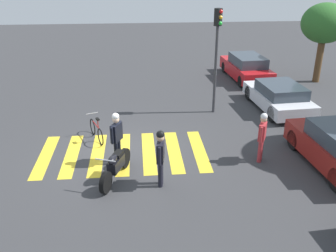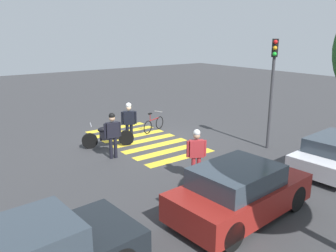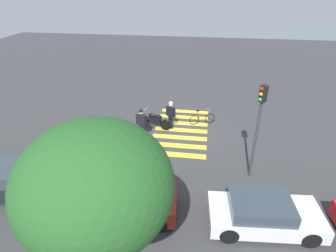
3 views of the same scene
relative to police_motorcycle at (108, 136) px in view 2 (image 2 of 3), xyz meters
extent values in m
plane|color=#38383A|center=(-1.68, 0.18, -0.46)|extent=(60.00, 60.00, 0.00)
cylinder|color=black|center=(0.73, -0.26, -0.14)|extent=(0.67, 0.36, 0.66)
cylinder|color=black|center=(-0.71, 0.26, -0.14)|extent=(0.67, 0.36, 0.66)
cube|color=black|center=(-0.04, 0.01, 0.04)|extent=(0.85, 0.54, 0.36)
ellipsoid|color=black|center=(0.18, -0.06, 0.31)|extent=(0.53, 0.39, 0.24)
cube|color=black|center=(-0.23, 0.08, 0.28)|extent=(0.50, 0.38, 0.12)
cylinder|color=#A5A5AD|center=(0.65, -0.24, 0.56)|extent=(0.25, 0.60, 0.04)
torus|color=black|center=(-3.39, -1.04, -0.14)|extent=(0.61, 0.27, 0.64)
torus|color=black|center=(-2.43, -0.66, -0.14)|extent=(0.61, 0.27, 0.64)
cylinder|color=maroon|center=(-2.91, -0.85, 0.14)|extent=(0.76, 0.33, 0.04)
cylinder|color=maroon|center=(-2.62, -0.73, 0.31)|extent=(0.04, 0.04, 0.34)
cube|color=black|center=(-2.62, -0.73, 0.49)|extent=(0.22, 0.17, 0.06)
cylinder|color=#99999E|center=(-3.29, -1.00, 0.46)|extent=(0.19, 0.44, 0.03)
cylinder|color=black|center=(-1.10, 0.06, -0.05)|extent=(0.14, 0.14, 0.83)
cylinder|color=black|center=(-0.94, -0.02, -0.05)|extent=(0.14, 0.14, 0.83)
cube|color=black|center=(-1.02, 0.02, 0.66)|extent=(0.52, 0.39, 0.59)
sphere|color=beige|center=(-1.02, 0.02, 1.11)|extent=(0.23, 0.23, 0.23)
cylinder|color=black|center=(-1.28, 0.15, 0.66)|extent=(0.09, 0.09, 0.56)
cylinder|color=black|center=(-0.76, -0.11, 0.66)|extent=(0.09, 0.09, 0.56)
sphere|color=white|center=(-1.02, 0.02, 1.21)|extent=(0.24, 0.24, 0.24)
cylinder|color=black|center=(0.38, 1.37, -0.04)|extent=(0.14, 0.14, 0.84)
cylinder|color=black|center=(0.56, 1.34, -0.04)|extent=(0.14, 0.14, 0.84)
cube|color=black|center=(0.47, 1.36, 0.67)|extent=(0.52, 0.28, 0.59)
sphere|color=tan|center=(0.47, 1.36, 1.12)|extent=(0.23, 0.23, 0.23)
cylinder|color=black|center=(0.18, 1.40, 0.67)|extent=(0.09, 0.09, 0.56)
cylinder|color=black|center=(0.76, 1.31, 0.67)|extent=(0.09, 0.09, 0.56)
sphere|color=black|center=(0.47, 1.36, 1.23)|extent=(0.24, 0.24, 0.24)
cylinder|color=#B22D33|center=(-0.84, 4.85, -0.06)|extent=(0.14, 0.14, 0.81)
cylinder|color=#B22D33|center=(-0.68, 4.76, -0.06)|extent=(0.14, 0.14, 0.81)
cube|color=#B22D33|center=(-0.76, 4.81, 0.63)|extent=(0.51, 0.39, 0.57)
sphere|color=tan|center=(-0.76, 4.81, 1.06)|extent=(0.22, 0.22, 0.22)
cylinder|color=#B22D33|center=(-1.01, 4.93, 0.63)|extent=(0.09, 0.09, 0.54)
cylinder|color=#B22D33|center=(-0.50, 4.68, 0.63)|extent=(0.09, 0.09, 0.54)
sphere|color=white|center=(-0.76, 4.81, 1.16)|extent=(0.23, 0.23, 0.23)
cube|color=yellow|center=(-1.68, -2.52, -0.46)|extent=(3.19, 0.45, 0.01)
cube|color=yellow|center=(-1.68, -1.62, -0.46)|extent=(3.19, 0.45, 0.01)
cube|color=yellow|center=(-1.68, -0.72, -0.46)|extent=(3.19, 0.45, 0.01)
cube|color=yellow|center=(-1.68, 0.18, -0.46)|extent=(3.19, 0.45, 0.01)
cube|color=yellow|center=(-1.68, 1.08, -0.46)|extent=(3.19, 0.45, 0.01)
cube|color=yellow|center=(-1.68, 1.98, -0.46)|extent=(3.19, 0.45, 0.01)
cube|color=yellow|center=(-1.68, 2.88, -0.46)|extent=(3.19, 0.45, 0.01)
cylinder|color=black|center=(-6.81, 6.18, -0.12)|extent=(0.70, 0.27, 0.69)
cylinder|color=black|center=(-4.04, 6.39, -0.12)|extent=(0.70, 0.27, 0.69)
cylinder|color=black|center=(-1.50, 6.30, -0.10)|extent=(0.73, 0.28, 0.72)
cylinder|color=black|center=(-1.63, 7.92, -0.10)|extent=(0.73, 0.28, 0.72)
cylinder|color=black|center=(1.22, 6.51, -0.10)|extent=(0.73, 0.28, 0.72)
cylinder|color=black|center=(1.09, 8.13, -0.10)|extent=(0.73, 0.28, 0.72)
cube|color=maroon|center=(-0.20, 7.21, 0.09)|extent=(4.14, 2.15, 0.72)
cube|color=#333D47|center=(0.00, 7.23, 0.71)|extent=(2.29, 1.79, 0.52)
cube|color=#F2EDCC|center=(-2.12, 6.47, 0.20)|extent=(0.10, 0.21, 0.12)
cube|color=#F2EDCC|center=(-2.21, 7.65, 0.20)|extent=(0.10, 0.21, 0.12)
cylinder|color=black|center=(3.67, 5.88, -0.11)|extent=(0.73, 0.27, 0.72)
cube|color=#333D47|center=(5.33, 6.82, 0.63)|extent=(2.52, 1.81, 0.53)
cube|color=#F2EDCC|center=(2.98, 6.05, 0.15)|extent=(0.10, 0.21, 0.12)
cube|color=#F2EDCC|center=(2.89, 7.23, 0.15)|extent=(0.10, 0.21, 0.12)
cylinder|color=#38383D|center=(-5.33, 4.12, 1.43)|extent=(0.12, 0.12, 3.78)
cube|color=black|center=(-5.33, 4.12, 3.67)|extent=(0.34, 0.34, 0.70)
sphere|color=red|center=(-5.23, 4.20, 3.90)|extent=(0.16, 0.16, 0.16)
sphere|color=orange|center=(-5.23, 4.20, 3.67)|extent=(0.16, 0.16, 0.16)
sphere|color=green|center=(-5.23, 4.20, 3.44)|extent=(0.16, 0.16, 0.16)
camera|label=1|loc=(10.21, 0.74, 5.80)|focal=40.35mm
camera|label=2|loc=(6.16, 12.67, 4.22)|focal=36.54mm
camera|label=3|loc=(-3.03, 15.03, 7.82)|focal=29.79mm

